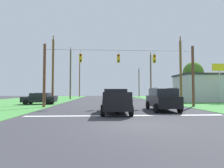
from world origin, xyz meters
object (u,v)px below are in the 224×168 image
(distant_car_far_parked, at_px, (39,98))
(suv_black, at_px, (162,99))
(utility_pole_distant_right, at_px, (70,73))
(roadside_store, at_px, (205,88))
(utility_pole_distant_left, at_px, (80,79))
(distant_car_crossing_white, at_px, (159,96))
(overhead_signal_span, at_px, (120,73))
(utility_pole_far_right, at_px, (151,76))
(tree_roadside_right, at_px, (193,74))
(utility_pole_far_left, at_px, (53,70))
(utility_pole_near_left, at_px, (139,82))
(distant_car_oncoming, at_px, (43,97))
(utility_pole_mid_right, at_px, (181,70))
(pickup_truck, at_px, (116,101))

(distant_car_far_parked, bearing_deg, suv_black, -31.35)
(utility_pole_distant_right, height_order, roadside_store, utility_pole_distant_right)
(utility_pole_distant_right, bearing_deg, utility_pole_distant_left, 89.92)
(distant_car_far_parked, bearing_deg, distant_car_crossing_white, 26.81)
(overhead_signal_span, xyz_separation_m, suv_black, (3.43, -4.01, -2.77))
(overhead_signal_span, height_order, utility_pole_far_right, utility_pole_far_right)
(utility_pole_distant_right, relative_size, tree_roadside_right, 1.74)
(suv_black, xyz_separation_m, roadside_store, (12.25, 13.77, 1.30))
(suv_black, height_order, utility_pole_far_left, utility_pole_far_left)
(distant_car_far_parked, xyz_separation_m, utility_pole_near_left, (20.00, 30.95, 3.84))
(tree_roadside_right, bearing_deg, utility_pole_near_left, 97.57)
(overhead_signal_span, bearing_deg, roadside_store, 31.89)
(utility_pole_far_right, relative_size, utility_pole_near_left, 1.15)
(utility_pole_far_left, distance_m, tree_roadside_right, 22.32)
(utility_pole_near_left, xyz_separation_m, roadside_store, (6.13, -25.64, -2.27))
(overhead_signal_span, distance_m, utility_pole_far_left, 10.57)
(utility_pole_far_right, bearing_deg, utility_pole_distant_right, 179.89)
(utility_pole_distant_left, bearing_deg, utility_pole_far_left, -89.80)
(utility_pole_far_left, height_order, tree_roadside_right, utility_pole_far_left)
(distant_car_oncoming, bearing_deg, utility_pole_mid_right, -14.10)
(suv_black, xyz_separation_m, utility_pole_mid_right, (5.71, 8.66, 3.68))
(distant_car_oncoming, distance_m, roadside_store, 27.45)
(distant_car_crossing_white, relative_size, distant_car_oncoming, 1.01)
(suv_black, height_order, distant_car_far_parked, suv_black)
(utility_pole_mid_right, bearing_deg, pickup_truck, -135.07)
(roadside_store, bearing_deg, utility_pole_far_right, 124.05)
(suv_black, distance_m, tree_roadside_right, 16.38)
(utility_pole_mid_right, height_order, utility_pole_near_left, utility_pole_mid_right)
(utility_pole_distant_right, bearing_deg, suv_black, -62.11)
(distant_car_far_parked, distance_m, utility_pole_far_left, 4.39)
(utility_pole_distant_right, relative_size, utility_pole_distant_left, 1.03)
(pickup_truck, bearing_deg, utility_pole_near_left, 75.62)
(suv_black, relative_size, utility_pole_distant_right, 0.42)
(overhead_signal_span, relative_size, utility_pole_far_left, 1.77)
(distant_car_oncoming, xyz_separation_m, utility_pole_distant_right, (2.60, 9.81, 4.94))
(utility_pole_far_left, height_order, utility_pole_distant_right, utility_pole_distant_right)
(pickup_truck, relative_size, tree_roadside_right, 0.82)
(suv_black, xyz_separation_m, distant_car_crossing_white, (5.65, 18.34, -0.27))
(utility_pole_near_left, height_order, utility_pole_far_left, utility_pole_far_left)
(distant_car_oncoming, xyz_separation_m, utility_pole_mid_right, (20.86, -5.24, 3.95))
(utility_pole_distant_right, bearing_deg, overhead_signal_span, -65.17)
(utility_pole_near_left, xyz_separation_m, utility_pole_distant_left, (-18.64, -0.36, 0.95))
(suv_black, relative_size, roadside_store, 0.53)
(roadside_store, bearing_deg, utility_pole_near_left, 103.46)
(overhead_signal_span, xyz_separation_m, tree_roadside_right, (13.09, 8.71, 0.85))
(utility_pole_far_left, bearing_deg, utility_pole_distant_left, 90.20)
(distant_car_far_parked, height_order, utility_pole_distant_right, utility_pole_distant_right)
(suv_black, xyz_separation_m, distant_car_far_parked, (-13.89, 8.46, -0.27))
(distant_car_crossing_white, distance_m, distant_car_far_parked, 21.89)
(pickup_truck, bearing_deg, tree_roadside_right, 45.17)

